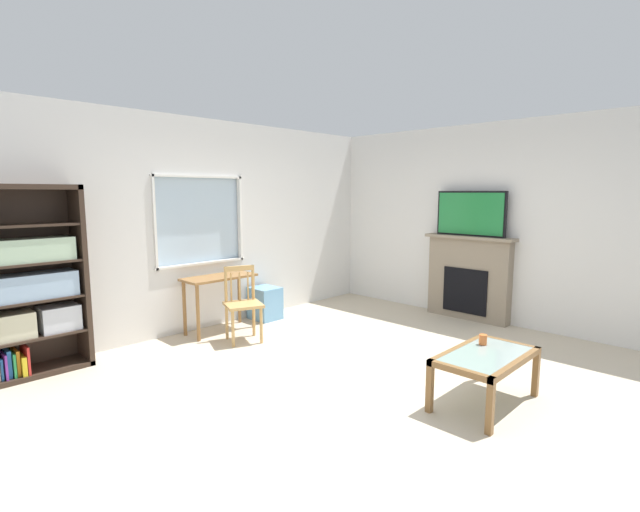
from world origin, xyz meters
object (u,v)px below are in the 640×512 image
Objects in this scene: desk_under_window at (219,286)px; tv at (471,214)px; plastic_drawer_unit at (265,303)px; sippy_cup at (483,340)px; fireplace at (468,277)px; bookshelf at (33,286)px; coffee_table at (486,361)px; wooden_chair at (243,303)px.

desk_under_window is 3.55m from tv.
sippy_cup is (-0.18, -3.30, 0.26)m from plastic_drawer_unit.
tv is at bearing -45.47° from plastic_drawer_unit.
fireplace reaches higher than desk_under_window.
tv reaches higher than desk_under_window.
sippy_cup is (0.59, -3.25, -0.11)m from desk_under_window.
desk_under_window is at bearing -3.07° from bookshelf.
fireplace is at bearing -35.40° from desk_under_window.
bookshelf reaches higher than coffee_table.
sippy_cup reaches higher than coffee_table.
bookshelf reaches higher than fireplace.
wooden_chair is 3.34m from tv.
bookshelf is at bearing 156.57° from fireplace.
fireplace is at bearing 29.77° from coffee_table.
fireplace is 1.32× the size of coffee_table.
wooden_chair is at bearing 152.22° from tv.
sippy_cup is (2.64, -3.36, -0.39)m from bookshelf.
coffee_table is (-0.38, -3.43, 0.15)m from plastic_drawer_unit.
fireplace reaches higher than plastic_drawer_unit.
fireplace is at bearing -27.63° from wooden_chair.
coffee_table is (0.40, -3.38, -0.22)m from desk_under_window.
wooden_chair is at bearing 152.37° from fireplace.
desk_under_window is 0.96× the size of coffee_table.
tv is at bearing 29.78° from sippy_cup.
bookshelf is 1.46× the size of fireplace.
coffee_table is (2.45, -3.48, -0.50)m from bookshelf.
desk_under_window is at bearing 144.42° from tv.
coffee_table is at bearing -54.94° from bookshelf.
wooden_chair is at bearing 98.26° from coffee_table.
sippy_cup is at bearing -150.22° from tv.
desk_under_window is 3.41m from coffee_table.
fireplace is at bearing -23.43° from bookshelf.
desk_under_window is 1.04× the size of wooden_chair.
sippy_cup is at bearing -77.36° from wooden_chair.
wooden_chair is at bearing -144.57° from plastic_drawer_unit.
plastic_drawer_unit is (0.80, 0.57, -0.24)m from wooden_chair.
desk_under_window is 10.36× the size of sippy_cup.
desk_under_window is at bearing 96.69° from coffee_table.
bookshelf is at bearing 156.49° from tv.
bookshelf is 5.30m from fireplace.
bookshelf is 20.71× the size of sippy_cup.
wooden_chair is at bearing 102.64° from sippy_cup.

